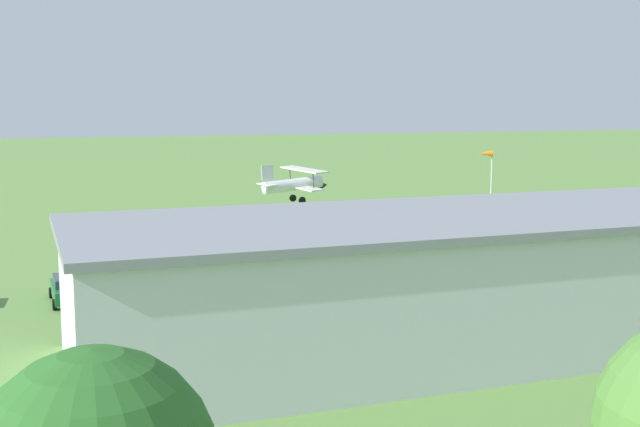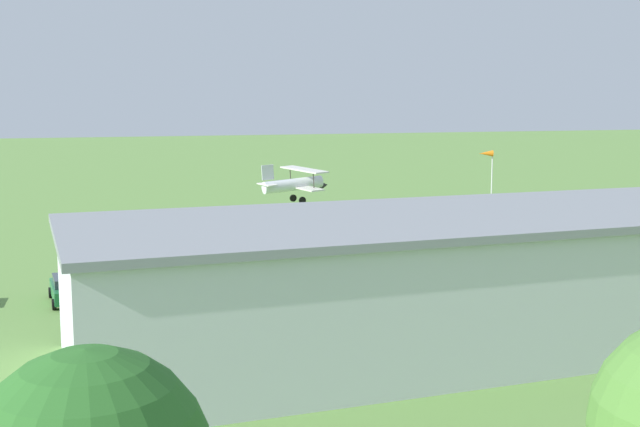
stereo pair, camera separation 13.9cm
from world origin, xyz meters
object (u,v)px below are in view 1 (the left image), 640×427
car_green (68,289)px  person_by_parked_cars (563,259)px  hangar (452,279)px  person_beside_truck (126,283)px  biplane (295,183)px  windsock (487,159)px

car_green → person_by_parked_cars: 32.81m
hangar → car_green: hangar is taller
person_by_parked_cars → person_beside_truck: (29.39, -2.14, -0.08)m
hangar → biplane: (-2.28, -34.22, 1.25)m
person_beside_truck → windsock: windsock is taller
car_green → person_by_parked_cars: size_ratio=2.63×
biplane → person_by_parked_cars: size_ratio=4.31×
hangar → windsock: (-21.23, -34.12, 2.91)m
biplane → windsock: (-18.95, 0.10, 1.66)m
biplane → windsock: windsock is taller
person_beside_truck → windsock: bearing=-151.6°
car_green → windsock: size_ratio=0.65×
hangar → person_beside_truck: size_ratio=22.80×
person_by_parked_cars → windsock: windsock is taller
person_beside_truck → windsock: 40.53m
biplane → car_green: biplane is taller
biplane → car_green: bearing=45.0°
biplane → person_beside_truck: 25.52m
person_beside_truck → windsock: (-35.36, -19.09, 5.35)m
car_green → person_beside_truck: size_ratio=2.85×
hangar → car_green: size_ratio=7.99×
hangar → person_by_parked_cars: (-15.26, -12.88, -2.36)m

